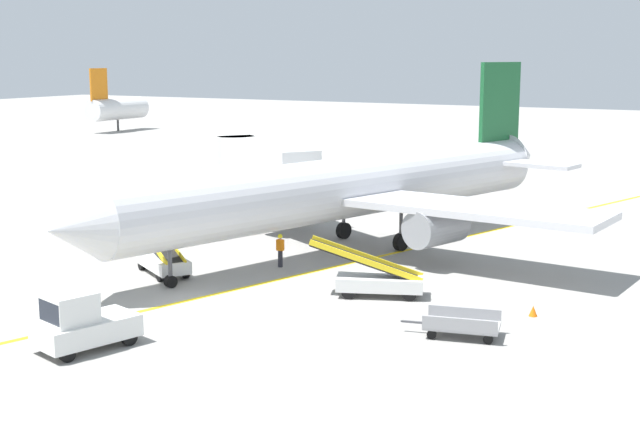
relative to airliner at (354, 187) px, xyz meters
name	(u,v)px	position (x,y,z in m)	size (l,w,h in m)	color
ground_plane	(201,307)	(-0.50, -13.38, -3.42)	(300.00, 300.00, 0.00)	gray
taxi_line_yellow	(270,282)	(-0.16, -8.38, -3.41)	(0.30, 80.00, 0.01)	yellow
airliner	(354,187)	(0.00, 0.00, 0.00)	(27.71, 34.52, 10.10)	silver
jet_bridge	(257,160)	(-10.87, 7.08, 0.12)	(11.89, 9.43, 4.85)	silver
pushback_tug	(81,323)	(-1.00, -19.90, -2.42)	(2.82, 3.98, 2.20)	silver
baggage_tug_near_wing	(221,216)	(-9.24, 0.54, -2.49)	(2.24, 2.73, 2.10)	silver
belt_loader_forward_hold	(377,279)	(5.31, -8.24, -2.64)	(5.11, 3.01, 2.59)	silver
belt_loader_aft_hold	(162,258)	(-5.63, -9.60, -2.64)	(4.93, 3.64, 2.59)	silver
baggage_cart_loaded	(462,325)	(10.56, -11.88, -2.95)	(3.84, 2.13, 0.94)	#A5A5A8
baggage_cart_empty_trailing	(117,241)	(-11.25, -6.56, -2.95)	(3.08, 3.36, 0.94)	#A5A5A8
ground_crew_marshaller	(280,249)	(-1.27, -5.66, -2.51)	(0.36, 0.24, 1.70)	#26262D
safety_cone_nose_right	(165,230)	(-11.71, -1.82, -3.20)	(0.36, 0.36, 0.44)	orange
safety_cone_wingtip_left	(533,311)	(12.22, -7.91, -3.20)	(0.36, 0.36, 0.44)	orange
distant_aircraft_far_left	(117,108)	(-63.19, 51.87, -0.20)	(3.00, 10.10, 8.80)	silver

